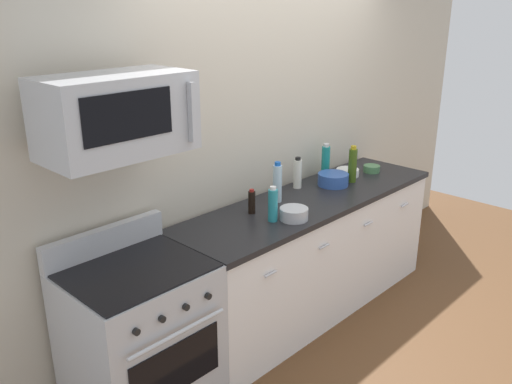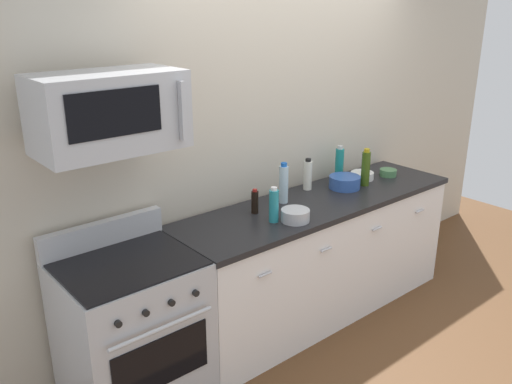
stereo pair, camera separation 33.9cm
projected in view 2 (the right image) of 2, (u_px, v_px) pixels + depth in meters
name	position (u px, v px, depth m)	size (l,w,h in m)	color
ground_plane	(315.00, 310.00, 4.21)	(6.50, 6.50, 0.00)	brown
back_wall	(283.00, 132.00, 4.05)	(5.42, 0.10, 2.70)	beige
counter_unit	(318.00, 257.00, 4.05)	(2.33, 0.66, 0.92)	white
range_oven	(133.00, 332.00, 3.12)	(0.76, 0.69, 1.07)	#B7BABF
microwave	(109.00, 112.00, 2.72)	(0.74, 0.44, 0.40)	#B7BABF
bottle_sparkling_teal	(339.00, 163.00, 4.30)	(0.07, 0.07, 0.28)	#197F7A
bottle_soy_sauce_dark	(255.00, 202.00, 3.63)	(0.05, 0.05, 0.17)	black
bottle_vinegar_white	(308.00, 175.00, 4.07)	(0.06, 0.06, 0.24)	silver
bottle_water_clear	(284.00, 184.00, 3.80)	(0.07, 0.07, 0.29)	silver
bottle_olive_oil	(366.00, 168.00, 4.15)	(0.07, 0.07, 0.29)	#385114
bottle_dish_soap	(274.00, 205.00, 3.48)	(0.06, 0.06, 0.24)	teal
bowl_steel_prep	(295.00, 215.00, 3.51)	(0.19, 0.19, 0.08)	#B2B5BA
bowl_green_glaze	(388.00, 172.00, 4.41)	(0.14, 0.14, 0.06)	#477A4C
bowl_white_ceramic	(362.00, 175.00, 4.33)	(0.18, 0.18, 0.06)	white
bowl_blue_mixing	(345.00, 182.00, 4.12)	(0.24, 0.24, 0.09)	#2D519E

